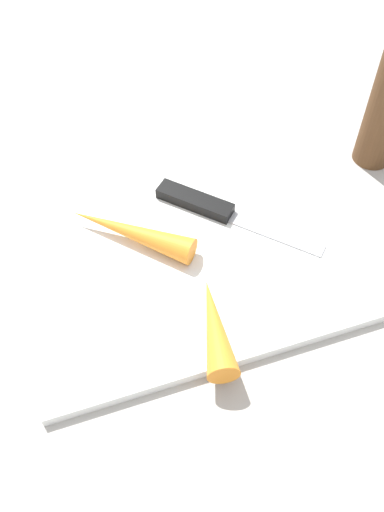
{
  "coord_description": "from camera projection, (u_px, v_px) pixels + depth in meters",
  "views": [
    {
      "loc": [
        0.11,
        0.34,
        0.47
      ],
      "look_at": [
        0.0,
        0.0,
        0.01
      ],
      "focal_mm": 38.86,
      "sensor_mm": 36.0,
      "label": 1
    }
  ],
  "objects": [
    {
      "name": "knife",
      "position": [
        205.0,
        205.0,
        0.62
      ],
      "size": [
        0.15,
        0.16,
        0.01
      ],
      "rotation": [
        0.0,
        0.0,
        2.34
      ],
      "color": "#B7B7BC",
      "rests_on": "cutting_board"
    },
    {
      "name": "cutting_board",
      "position": [
        192.0,
        259.0,
        0.59
      ],
      "size": [
        0.36,
        0.26,
        0.01
      ],
      "primitive_type": "cube",
      "color": "white",
      "rests_on": "ground_plane"
    },
    {
      "name": "carrot_short",
      "position": [
        215.0,
        326.0,
        0.52
      ],
      "size": [
        0.05,
        0.11,
        0.03
      ],
      "primitive_type": "cone",
      "rotation": [
        0.0,
        1.57,
        4.53
      ],
      "color": "orange",
      "rests_on": "cutting_board"
    },
    {
      "name": "ground_plane",
      "position": [
        192.0,
        263.0,
        0.59
      ],
      "size": [
        1.4,
        1.4,
        0.0
      ],
      "primitive_type": "plane",
      "color": "#ADA8A0"
    },
    {
      "name": "carrot_long",
      "position": [
        131.0,
        232.0,
        0.59
      ],
      "size": [
        0.13,
        0.12,
        0.03
      ],
      "primitive_type": "cone",
      "rotation": [
        0.0,
        1.57,
        5.56
      ],
      "color": "orange",
      "rests_on": "cutting_board"
    }
  ]
}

